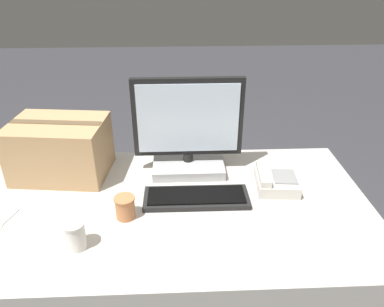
# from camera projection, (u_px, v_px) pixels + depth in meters

# --- Properties ---
(office_desk) EXTENTS (1.80, 0.90, 0.72)m
(office_desk) POSITION_uv_depth(u_px,v_px,m) (154.00, 269.00, 1.69)
(office_desk) COLOR beige
(office_desk) RESTS_ON ground_plane
(monitor) EXTENTS (0.49, 0.24, 0.44)m
(monitor) POSITION_uv_depth(u_px,v_px,m) (188.00, 136.00, 1.68)
(monitor) COLOR #B7B7B7
(monitor) RESTS_ON office_desk
(keyboard) EXTENTS (0.43, 0.16, 0.03)m
(keyboard) POSITION_uv_depth(u_px,v_px,m) (196.00, 197.00, 1.54)
(keyboard) COLOR black
(keyboard) RESTS_ON office_desk
(desk_phone) EXTENTS (0.19, 0.21, 0.08)m
(desk_phone) POSITION_uv_depth(u_px,v_px,m) (275.00, 181.00, 1.61)
(desk_phone) COLOR beige
(desk_phone) RESTS_ON office_desk
(paper_cup_left) EXTENTS (0.07, 0.07, 0.10)m
(paper_cup_left) POSITION_uv_depth(u_px,v_px,m) (75.00, 235.00, 1.27)
(paper_cup_left) COLOR white
(paper_cup_left) RESTS_ON office_desk
(paper_cup_right) EXTENTS (0.08, 0.08, 0.09)m
(paper_cup_right) POSITION_uv_depth(u_px,v_px,m) (125.00, 207.00, 1.42)
(paper_cup_right) COLOR #BC7547
(paper_cup_right) RESTS_ON office_desk
(spoon) EXTENTS (0.06, 0.14, 0.00)m
(spoon) POSITION_uv_depth(u_px,v_px,m) (2.00, 225.00, 1.40)
(spoon) COLOR silver
(spoon) RESTS_ON office_desk
(cardboard_box) EXTENTS (0.43, 0.34, 0.26)m
(cardboard_box) POSITION_uv_depth(u_px,v_px,m) (60.00, 149.00, 1.67)
(cardboard_box) COLOR tan
(cardboard_box) RESTS_ON office_desk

